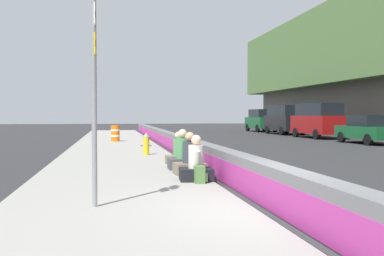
{
  "coord_description": "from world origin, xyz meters",
  "views": [
    {
      "loc": [
        -7.16,
        2.85,
        1.74
      ],
      "look_at": [
        9.89,
        -0.19,
        1.23
      ],
      "focal_mm": 42.38,
      "sensor_mm": 36.0,
      "label": 1
    }
  ],
  "objects": [
    {
      "name": "backpack",
      "position": [
        3.16,
        0.82,
        0.33
      ],
      "size": [
        0.32,
        0.28,
        0.4
      ],
      "color": "#4C7A3D",
      "rests_on": "sidewalk_strip"
    },
    {
      "name": "construction_barrel",
      "position": [
        20.29,
        2.63,
        0.62
      ],
      "size": [
        0.54,
        0.54,
        0.95
      ],
      "color": "orange",
      "rests_on": "sidewalk_strip"
    },
    {
      "name": "seated_person_middle",
      "position": [
        4.73,
        0.79,
        0.5
      ],
      "size": [
        0.75,
        0.86,
        1.14
      ],
      "color": "#706651",
      "rests_on": "sidewalk_strip"
    },
    {
      "name": "jersey_barrier",
      "position": [
        0.0,
        0.0,
        0.42
      ],
      "size": [
        76.0,
        0.45,
        0.85
      ],
      "color": "slate",
      "rests_on": "ground_plane"
    },
    {
      "name": "sidewalk_strip",
      "position": [
        0.0,
        2.65,
        0.07
      ],
      "size": [
        80.0,
        4.4,
        0.14
      ],
      "primitive_type": "cube",
      "color": "gray",
      "rests_on": "ground_plane"
    },
    {
      "name": "parked_car_midline",
      "position": [
        24.1,
        -12.15,
        1.35
      ],
      "size": [
        5.17,
        2.26,
        2.56
      ],
      "color": "maroon",
      "rests_on": "ground_plane"
    },
    {
      "name": "parked_car_far",
      "position": [
        30.58,
        -12.14,
        1.35
      ],
      "size": [
        5.16,
        2.22,
        2.56
      ],
      "color": "black",
      "rests_on": "ground_plane"
    },
    {
      "name": "parked_car_farther",
      "position": [
        37.09,
        -12.21,
        1.18
      ],
      "size": [
        4.85,
        2.16,
        2.28
      ],
      "color": "#145128",
      "rests_on": "ground_plane"
    },
    {
      "name": "ground_plane",
      "position": [
        0.0,
        0.0,
        0.0
      ],
      "size": [
        160.0,
        160.0,
        0.0
      ],
      "primitive_type": "plane",
      "color": "#2B2B2D",
      "rests_on": "ground"
    },
    {
      "name": "seated_person_far",
      "position": [
        7.21,
        0.73,
        0.47
      ],
      "size": [
        0.73,
        0.83,
        1.05
      ],
      "color": "#706651",
      "rests_on": "sidewalk_strip"
    },
    {
      "name": "parked_car_fourth",
      "position": [
        17.54,
        -12.19,
        0.86
      ],
      "size": [
        4.55,
        2.04,
        1.71
      ],
      "color": "#145128",
      "rests_on": "ground_plane"
    },
    {
      "name": "seated_person_rear",
      "position": [
        5.95,
        0.8,
        0.51
      ],
      "size": [
        0.75,
        0.85,
        1.17
      ],
      "color": "#424247",
      "rests_on": "sidewalk_strip"
    },
    {
      "name": "fire_hydrant",
      "position": [
        10.81,
        1.5,
        0.59
      ],
      "size": [
        0.26,
        0.46,
        0.88
      ],
      "color": "gold",
      "rests_on": "sidewalk_strip"
    },
    {
      "name": "route_sign_post",
      "position": [
        0.83,
        3.14,
        2.21
      ],
      "size": [
        0.44,
        0.09,
        3.6
      ],
      "color": "gray",
      "rests_on": "sidewalk_strip"
    },
    {
      "name": "seated_person_foreground",
      "position": [
        3.59,
        0.83,
        0.49
      ],
      "size": [
        0.73,
        0.84,
        1.11
      ],
      "color": "black",
      "rests_on": "sidewalk_strip"
    }
  ]
}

